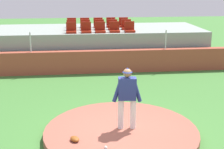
% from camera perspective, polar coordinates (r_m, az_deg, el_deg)
% --- Properties ---
extents(ground_plane, '(60.00, 60.00, 0.00)m').
position_cam_1_polar(ground_plane, '(9.11, 1.59, -10.71)').
color(ground_plane, '#3D7531').
extents(pitchers_mound, '(4.20, 4.20, 0.21)m').
position_cam_1_polar(pitchers_mound, '(9.07, 1.60, -10.13)').
color(pitchers_mound, '#965241').
rests_on(pitchers_mound, ground_plane).
extents(pitcher, '(0.80, 0.29, 1.72)m').
position_cam_1_polar(pitcher, '(8.72, 2.66, -3.37)').
color(pitcher, white).
rests_on(pitcher, pitchers_mound).
extents(baseball, '(0.07, 0.07, 0.07)m').
position_cam_1_polar(baseball, '(8.04, -1.10, -12.62)').
color(baseball, white).
rests_on(baseball, pitchers_mound).
extents(fielding_glove, '(0.31, 0.36, 0.11)m').
position_cam_1_polar(fielding_glove, '(8.44, -6.53, -11.12)').
color(fielding_glove, brown).
rests_on(fielding_glove, pitchers_mound).
extents(brick_barrier, '(12.44, 0.40, 1.04)m').
position_cam_1_polar(brick_barrier, '(15.08, -1.76, 2.30)').
color(brick_barrier, '#9E4532').
rests_on(brick_barrier, ground_plane).
extents(fence_post_left, '(0.06, 0.06, 0.89)m').
position_cam_1_polar(fence_post_left, '(14.98, -14.06, 5.50)').
color(fence_post_left, silver).
rests_on(fence_post_left, brick_barrier).
extents(fence_post_right, '(0.06, 0.06, 0.89)m').
position_cam_1_polar(fence_post_right, '(15.40, 9.37, 6.05)').
color(fence_post_right, silver).
rests_on(fence_post_right, brick_barrier).
extents(bleacher_platform, '(10.74, 3.99, 1.72)m').
position_cam_1_polar(bleacher_platform, '(17.38, -2.40, 5.29)').
color(bleacher_platform, gray).
rests_on(bleacher_platform, ground_plane).
extents(stadium_chair_0, '(0.48, 0.44, 0.50)m').
position_cam_1_polar(stadium_chair_0, '(15.72, -7.12, 7.79)').
color(stadium_chair_0, maroon).
rests_on(stadium_chair_0, bleacher_platform).
extents(stadium_chair_1, '(0.48, 0.44, 0.50)m').
position_cam_1_polar(stadium_chair_1, '(15.73, -4.53, 7.87)').
color(stadium_chair_1, maroon).
rests_on(stadium_chair_1, bleacher_platform).
extents(stadium_chair_2, '(0.48, 0.44, 0.50)m').
position_cam_1_polar(stadium_chair_2, '(15.76, -2.06, 7.93)').
color(stadium_chair_2, maroon).
rests_on(stadium_chair_2, bleacher_platform).
extents(stadium_chair_3, '(0.48, 0.44, 0.50)m').
position_cam_1_polar(stadium_chair_3, '(15.86, 0.44, 7.98)').
color(stadium_chair_3, maroon).
rests_on(stadium_chair_3, bleacher_platform).
extents(stadium_chair_4, '(0.48, 0.44, 0.50)m').
position_cam_1_polar(stadium_chair_4, '(15.90, 3.09, 7.99)').
color(stadium_chair_4, maroon).
rests_on(stadium_chair_4, bleacher_platform).
extents(stadium_chair_5, '(0.48, 0.44, 0.50)m').
position_cam_1_polar(stadium_chair_5, '(16.62, -7.08, 8.24)').
color(stadium_chair_5, maroon).
rests_on(stadium_chair_5, bleacher_platform).
extents(stadium_chair_6, '(0.48, 0.44, 0.50)m').
position_cam_1_polar(stadium_chair_6, '(16.61, -4.67, 8.30)').
color(stadium_chair_6, maroon).
rests_on(stadium_chair_6, bleacher_platform).
extents(stadium_chair_7, '(0.48, 0.44, 0.50)m').
position_cam_1_polar(stadium_chair_7, '(16.68, -2.22, 8.37)').
color(stadium_chair_7, maroon).
rests_on(stadium_chair_7, bleacher_platform).
extents(stadium_chair_8, '(0.48, 0.44, 0.50)m').
position_cam_1_polar(stadium_chair_8, '(16.70, 0.14, 8.40)').
color(stadium_chair_8, maroon).
rests_on(stadium_chair_8, bleacher_platform).
extents(stadium_chair_9, '(0.48, 0.44, 0.50)m').
position_cam_1_polar(stadium_chair_9, '(16.79, 2.53, 8.42)').
color(stadium_chair_9, maroon).
rests_on(stadium_chair_9, bleacher_platform).
extents(stadium_chair_10, '(0.48, 0.44, 0.50)m').
position_cam_1_polar(stadium_chair_10, '(17.53, -7.06, 8.64)').
color(stadium_chair_10, maroon).
rests_on(stadium_chair_10, bleacher_platform).
extents(stadium_chair_11, '(0.48, 0.44, 0.50)m').
position_cam_1_polar(stadium_chair_11, '(17.50, -4.76, 8.69)').
color(stadium_chair_11, maroon).
rests_on(stadium_chair_11, bleacher_platform).
extents(stadium_chair_12, '(0.48, 0.44, 0.50)m').
position_cam_1_polar(stadium_chair_12, '(17.54, -2.42, 8.75)').
color(stadium_chair_12, maroon).
rests_on(stadium_chair_12, bleacher_platform).
extents(stadium_chair_13, '(0.48, 0.44, 0.50)m').
position_cam_1_polar(stadium_chair_13, '(17.62, -0.17, 8.80)').
color(stadium_chair_13, maroon).
rests_on(stadium_chair_13, bleacher_platform).
extents(stadium_chair_14, '(0.48, 0.44, 0.50)m').
position_cam_1_polar(stadium_chair_14, '(17.66, 2.04, 8.80)').
color(stadium_chair_14, maroon).
rests_on(stadium_chair_14, bleacher_platform).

